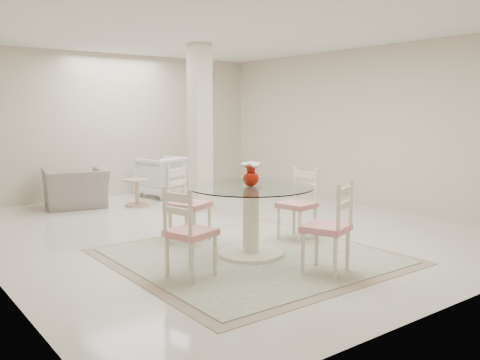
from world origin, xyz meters
TOP-DOWN VIEW (x-y plane):
  - ground at (0.00, 0.00)m, footprint 7.00×7.00m
  - room_shell at (0.00, 0.00)m, footprint 6.02×7.02m
  - column at (0.50, 1.30)m, footprint 0.30×0.30m
  - area_rug at (-0.52, -1.33)m, footprint 2.88×2.88m
  - dining_table at (-0.52, -1.33)m, footprint 1.39×1.39m
  - red_vase at (-0.52, -1.34)m, footprint 0.21×0.20m
  - dining_chair_east at (0.46, -1.09)m, footprint 0.47×0.47m
  - dining_chair_north at (-0.78, -0.35)m, footprint 0.57×0.57m
  - dining_chair_west at (-1.51, -1.58)m, footprint 0.50×0.50m
  - dining_chair_south at (-0.27, -2.32)m, footprint 0.54×0.54m
  - recliner_taupe at (-1.07, 2.78)m, footprint 1.17×1.07m
  - armchair_white at (0.67, 2.88)m, footprint 0.99×1.01m
  - side_table at (-0.17, 2.28)m, footprint 0.45×0.45m

SIDE VIEW (x-z plane):
  - ground at x=0.00m, z-range 0.00..0.00m
  - area_rug at x=-0.52m, z-range 0.00..0.02m
  - side_table at x=-0.17m, z-range -0.02..0.45m
  - recliner_taupe at x=-1.07m, z-range 0.00..0.66m
  - armchair_white at x=0.67m, z-range 0.00..0.77m
  - dining_table at x=-0.52m, z-range 0.01..0.81m
  - dining_chair_east at x=0.46m, z-range 0.03..1.03m
  - dining_chair_west at x=-1.51m, z-range 0.03..1.04m
  - dining_chair_south at x=-0.27m, z-range 0.03..1.07m
  - dining_chair_north at x=-0.78m, z-range 0.03..1.10m
  - red_vase at x=-0.52m, z-range 0.81..1.08m
  - column at x=0.50m, z-range 0.00..2.70m
  - room_shell at x=0.00m, z-range 0.50..3.21m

